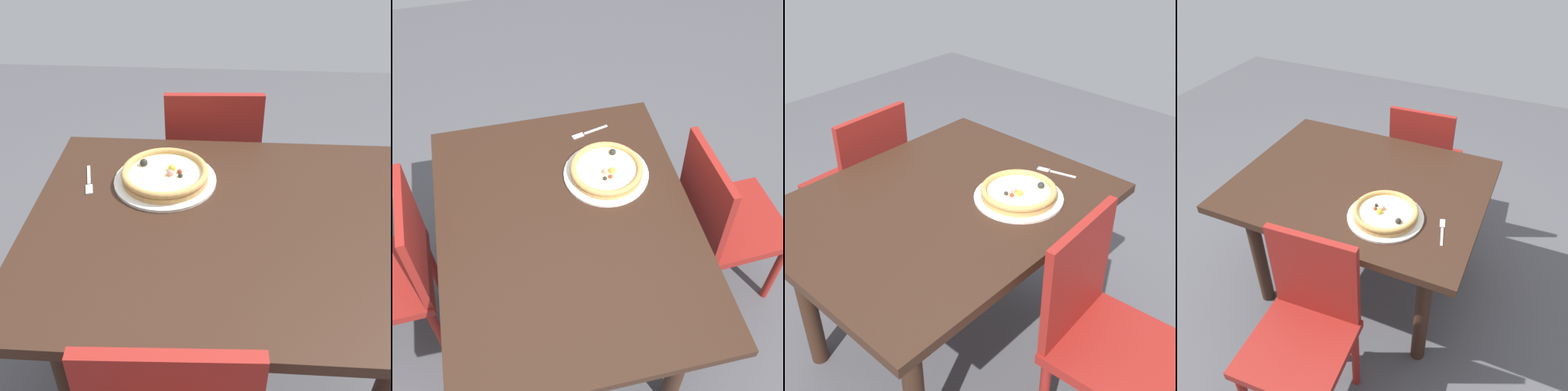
% 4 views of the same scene
% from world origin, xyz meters
% --- Properties ---
extents(ground_plane, '(6.00, 6.00, 0.00)m').
position_xyz_m(ground_plane, '(0.00, 0.00, 0.00)').
color(ground_plane, '#4C4C51').
extents(dining_table, '(1.21, 0.95, 0.73)m').
position_xyz_m(dining_table, '(0.00, 0.00, 0.62)').
color(dining_table, '#331E14').
rests_on(dining_table, ground).
extents(chair_near, '(0.42, 0.42, 0.87)m').
position_xyz_m(chair_near, '(0.07, -0.69, 0.48)').
color(chair_near, maroon).
rests_on(chair_near, ground).
extents(chair_far, '(0.42, 0.42, 0.87)m').
position_xyz_m(chair_far, '(0.11, 0.69, 0.48)').
color(chair_far, maroon).
rests_on(chair_far, ground).
extents(plate, '(0.34, 0.34, 0.01)m').
position_xyz_m(plate, '(0.21, -0.20, 0.73)').
color(plate, silver).
rests_on(plate, dining_table).
extents(pizza, '(0.29, 0.29, 0.05)m').
position_xyz_m(pizza, '(0.21, -0.20, 0.76)').
color(pizza, tan).
rests_on(pizza, plate).
extents(fork, '(0.06, 0.16, 0.00)m').
position_xyz_m(fork, '(0.46, -0.18, 0.73)').
color(fork, silver).
rests_on(fork, dining_table).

